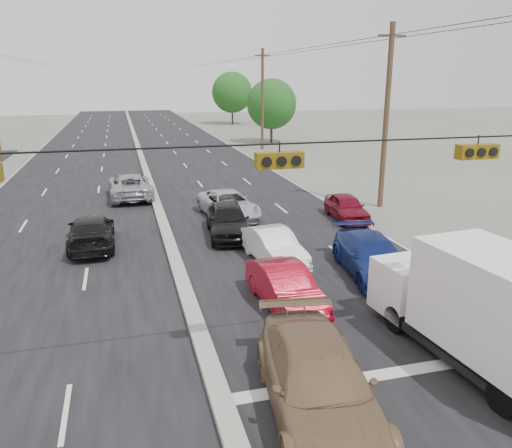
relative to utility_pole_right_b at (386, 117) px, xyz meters
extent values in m
plane|color=#606356|center=(-12.50, -15.00, -5.11)|extent=(200.00, 200.00, 0.00)
cube|color=black|center=(-12.50, 15.00, -5.11)|extent=(20.00, 160.00, 0.02)
cube|color=gray|center=(-12.50, 15.00, -5.01)|extent=(0.50, 160.00, 0.20)
cylinder|color=#422D1E|center=(0.00, 0.00, -0.11)|extent=(0.30, 0.30, 10.00)
cube|color=#422D1E|center=(0.00, 0.00, 4.19)|extent=(1.60, 0.12, 0.12)
cylinder|color=#422D1E|center=(0.00, 25.00, -0.11)|extent=(0.30, 0.30, 10.00)
cube|color=#422D1E|center=(0.00, 25.00, 4.19)|extent=(1.60, 0.12, 0.12)
cylinder|color=black|center=(-12.50, -15.00, 0.69)|extent=(25.00, 0.04, 0.04)
cube|color=#72590C|center=(-11.00, -15.00, 0.34)|extent=(1.05, 0.30, 0.35)
cube|color=#72590C|center=(-6.00, -15.00, 0.34)|extent=(1.05, 0.30, 0.35)
cylinder|color=#382619|center=(2.50, 30.00, -3.85)|extent=(0.28, 0.28, 2.52)
sphere|color=#134A17|center=(2.50, 30.00, -0.77)|extent=(5.60, 5.60, 5.60)
cylinder|color=#382619|center=(3.50, 55.00, -3.67)|extent=(0.28, 0.28, 2.88)
sphere|color=#134A17|center=(3.50, 55.00, -0.15)|extent=(6.40, 6.40, 6.40)
cube|color=black|center=(-5.80, -15.50, -4.71)|extent=(2.56, 6.33, 0.22)
cube|color=white|center=(-5.74, -16.20, -3.21)|extent=(2.58, 4.59, 2.47)
cube|color=white|center=(-6.00, -13.26, -4.00)|extent=(2.26, 1.86, 1.59)
cylinder|color=black|center=(-6.90, -13.56, -4.71)|extent=(0.33, 0.81, 0.79)
cylinder|color=black|center=(-5.05, -13.40, -4.71)|extent=(0.33, 0.81, 0.79)
cylinder|color=black|center=(-6.55, -17.52, -4.71)|extent=(0.33, 0.81, 0.79)
imported|color=brown|center=(-10.52, -16.46, -4.31)|extent=(2.96, 5.73, 1.59)
imported|color=maroon|center=(-9.50, -11.16, -4.43)|extent=(1.71, 4.21, 1.36)
imported|color=black|center=(-9.70, -3.28, -4.33)|extent=(2.32, 4.76, 1.56)
imported|color=white|center=(-8.66, -7.20, -4.44)|extent=(1.86, 4.20, 1.34)
imported|color=#B9BBC1|center=(-9.00, -0.11, -4.41)|extent=(2.88, 5.25, 1.39)
imported|color=navy|center=(-5.50, -9.37, -4.38)|extent=(2.69, 5.21, 1.45)
imported|color=maroon|center=(-3.12, -2.09, -4.45)|extent=(1.94, 4.01, 1.32)
imported|color=black|center=(-15.79, -3.23, -4.41)|extent=(2.01, 4.80, 1.39)
imported|color=#9C9FA3|center=(-13.90, 5.94, -4.36)|extent=(2.69, 5.49, 1.50)
camera|label=1|loc=(-14.28, -25.19, 2.04)|focal=35.00mm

